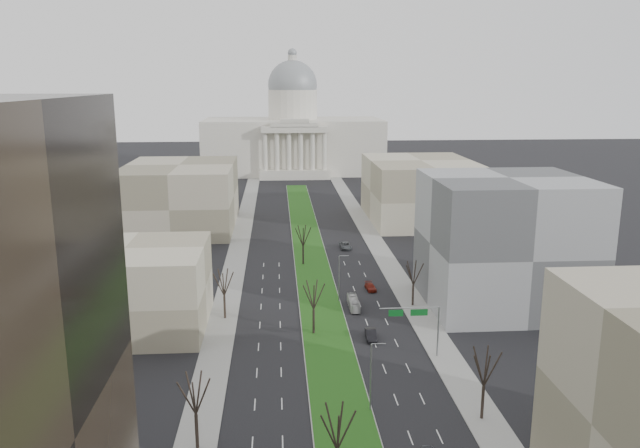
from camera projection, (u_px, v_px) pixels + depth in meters
name	position (u px, v px, depth m)	size (l,w,h in m)	color
ground	(312.00, 265.00, 142.23)	(600.00, 600.00, 0.00)	black
median	(312.00, 265.00, 141.23)	(8.00, 222.03, 0.20)	#999993
sidewalk_left	(226.00, 304.00, 116.72)	(5.00, 330.00, 0.15)	gray
sidewalk_right	(411.00, 300.00, 119.10)	(5.00, 330.00, 0.15)	gray
capitol	(293.00, 136.00, 283.99)	(80.00, 46.00, 55.00)	beige
building_beige_left	(127.00, 288.00, 104.39)	(26.00, 22.00, 14.00)	gray
building_grey_right	(505.00, 242.00, 114.63)	(28.00, 26.00, 24.00)	#57595C
building_far_left	(181.00, 196.00, 176.72)	(30.00, 40.00, 18.00)	gray
building_far_right	(420.00, 190.00, 186.34)	(30.00, 40.00, 18.00)	gray
tree_left_mid	(195.00, 393.00, 69.50)	(5.40, 5.40, 9.72)	black
tree_left_far	(224.00, 282.00, 108.42)	(5.28, 5.28, 9.50)	black
tree_right_mid	(485.00, 366.00, 75.69)	(5.52, 5.52, 9.94)	black
tree_right_far	(414.00, 272.00, 114.72)	(5.04, 5.04, 9.07)	black
tree_median_a	(337.00, 426.00, 62.76)	(5.40, 5.40, 9.72)	black
tree_median_b	(314.00, 294.00, 101.64)	(5.40, 5.40, 9.72)	black
tree_median_c	(303.00, 235.00, 140.53)	(5.40, 5.40, 9.72)	black
streetlamp_median_b	(371.00, 376.00, 78.22)	(1.90, 0.20, 9.16)	gray
streetlamp_median_c	(339.00, 278.00, 117.11)	(1.90, 0.20, 9.16)	gray
mast_arm_signs	(421.00, 319.00, 93.20)	(9.12, 0.24, 8.09)	gray
car_black	(371.00, 335.00, 101.01)	(1.65, 4.74, 1.56)	black
car_red	(370.00, 287.00, 124.79)	(1.79, 4.40, 1.28)	maroon
car_grey_far	(345.00, 246.00, 155.62)	(2.56, 5.55, 1.54)	#4D5155
box_van	(353.00, 303.00, 114.83)	(1.69, 7.22, 2.01)	silver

